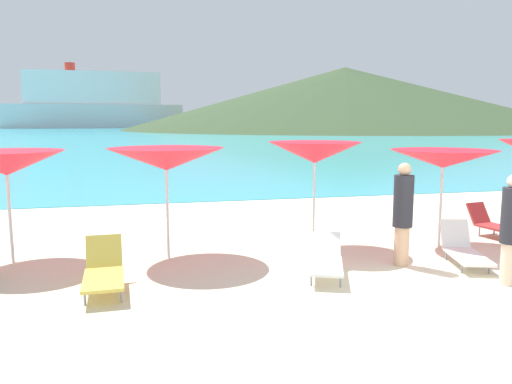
{
  "coord_description": "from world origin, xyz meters",
  "views": [
    {
      "loc": [
        -4.87,
        -6.46,
        2.68
      ],
      "look_at": [
        -2.51,
        3.56,
        1.2
      ],
      "focal_mm": 34.87,
      "sensor_mm": 36.0,
      "label": 1
    }
  ],
  "objects_px": {
    "umbrella_2": "(6,163)",
    "beachgoer_4": "(511,227)",
    "lounge_chair_11": "(496,224)",
    "umbrella_5": "(443,159)",
    "cruise_ship": "(94,103)",
    "beachgoer_1": "(403,212)",
    "umbrella_4": "(315,153)",
    "umbrella_3": "(166,159)",
    "lounge_chair_10": "(326,260)",
    "lounge_chair_8": "(464,249)",
    "lounge_chair_4": "(104,271)"
  },
  "relations": [
    {
      "from": "beachgoer_4",
      "to": "umbrella_4",
      "type": "bearing_deg",
      "value": 79.0
    },
    {
      "from": "lounge_chair_11",
      "to": "umbrella_5",
      "type": "bearing_deg",
      "value": -177.16
    },
    {
      "from": "lounge_chair_10",
      "to": "beachgoer_4",
      "type": "height_order",
      "value": "beachgoer_4"
    },
    {
      "from": "lounge_chair_10",
      "to": "lounge_chair_11",
      "type": "height_order",
      "value": "lounge_chair_11"
    },
    {
      "from": "lounge_chair_11",
      "to": "beachgoer_1",
      "type": "relative_size",
      "value": 0.82
    },
    {
      "from": "umbrella_5",
      "to": "lounge_chair_8",
      "type": "distance_m",
      "value": 2.07
    },
    {
      "from": "beachgoer_4",
      "to": "cruise_ship",
      "type": "height_order",
      "value": "cruise_ship"
    },
    {
      "from": "umbrella_4",
      "to": "lounge_chair_11",
      "type": "xyz_separation_m",
      "value": [
        4.39,
        -0.15,
        -1.7
      ]
    },
    {
      "from": "umbrella_4",
      "to": "beachgoer_4",
      "type": "xyz_separation_m",
      "value": [
        2.29,
        -3.05,
        -1.05
      ]
    },
    {
      "from": "umbrella_4",
      "to": "lounge_chair_10",
      "type": "xyz_separation_m",
      "value": [
        -0.47,
        -1.94,
        -1.73
      ]
    },
    {
      "from": "umbrella_4",
      "to": "beachgoer_4",
      "type": "distance_m",
      "value": 3.95
    },
    {
      "from": "lounge_chair_11",
      "to": "cruise_ship",
      "type": "bearing_deg",
      "value": 87.2
    },
    {
      "from": "umbrella_3",
      "to": "lounge_chair_11",
      "type": "xyz_separation_m",
      "value": [
        7.45,
        0.0,
        -1.63
      ]
    },
    {
      "from": "umbrella_2",
      "to": "lounge_chair_11",
      "type": "relative_size",
      "value": 1.45
    },
    {
      "from": "umbrella_5",
      "to": "beachgoer_4",
      "type": "relative_size",
      "value": 1.24
    },
    {
      "from": "umbrella_4",
      "to": "lounge_chair_10",
      "type": "relative_size",
      "value": 1.46
    },
    {
      "from": "lounge_chair_8",
      "to": "beachgoer_4",
      "type": "relative_size",
      "value": 0.86
    },
    {
      "from": "beachgoer_1",
      "to": "umbrella_3",
      "type": "bearing_deg",
      "value": -48.41
    },
    {
      "from": "umbrella_3",
      "to": "lounge_chair_8",
      "type": "bearing_deg",
      "value": -17.22
    },
    {
      "from": "lounge_chair_8",
      "to": "lounge_chair_10",
      "type": "bearing_deg",
      "value": -161.32
    },
    {
      "from": "beachgoer_1",
      "to": "beachgoer_4",
      "type": "bearing_deg",
      "value": 100.19
    },
    {
      "from": "umbrella_4",
      "to": "beachgoer_1",
      "type": "distance_m",
      "value": 2.24
    },
    {
      "from": "umbrella_5",
      "to": "beachgoer_4",
      "type": "height_order",
      "value": "umbrella_5"
    },
    {
      "from": "umbrella_4",
      "to": "beachgoer_4",
      "type": "bearing_deg",
      "value": -53.15
    },
    {
      "from": "cruise_ship",
      "to": "umbrella_5",
      "type": "bearing_deg",
      "value": -85.22
    },
    {
      "from": "beachgoer_4",
      "to": "lounge_chair_11",
      "type": "bearing_deg",
      "value": 6.21
    },
    {
      "from": "umbrella_2",
      "to": "umbrella_3",
      "type": "distance_m",
      "value": 2.94
    },
    {
      "from": "lounge_chair_10",
      "to": "lounge_chair_11",
      "type": "relative_size",
      "value": 0.98
    },
    {
      "from": "beachgoer_4",
      "to": "cruise_ship",
      "type": "distance_m",
      "value": 189.77
    },
    {
      "from": "umbrella_3",
      "to": "beachgoer_1",
      "type": "height_order",
      "value": "umbrella_3"
    },
    {
      "from": "umbrella_3",
      "to": "cruise_ship",
      "type": "xyz_separation_m",
      "value": [
        -16.05,
        185.48,
        7.12
      ]
    },
    {
      "from": "beachgoer_4",
      "to": "umbrella_3",
      "type": "bearing_deg",
      "value": 103.65
    },
    {
      "from": "umbrella_2",
      "to": "lounge_chair_10",
      "type": "height_order",
      "value": "umbrella_2"
    },
    {
      "from": "umbrella_5",
      "to": "lounge_chair_10",
      "type": "distance_m",
      "value": 3.78
    },
    {
      "from": "umbrella_4",
      "to": "lounge_chair_8",
      "type": "distance_m",
      "value": 3.44
    },
    {
      "from": "lounge_chair_11",
      "to": "umbrella_2",
      "type": "bearing_deg",
      "value": 167.84
    },
    {
      "from": "beachgoer_4",
      "to": "cruise_ship",
      "type": "xyz_separation_m",
      "value": [
        -21.39,
        188.38,
        8.09
      ]
    },
    {
      "from": "lounge_chair_11",
      "to": "beachgoer_1",
      "type": "bearing_deg",
      "value": -165.33
    },
    {
      "from": "beachgoer_1",
      "to": "lounge_chair_10",
      "type": "bearing_deg",
      "value": -18.24
    },
    {
      "from": "lounge_chair_10",
      "to": "lounge_chair_4",
      "type": "bearing_deg",
      "value": -160.54
    },
    {
      "from": "beachgoer_4",
      "to": "cruise_ship",
      "type": "relative_size",
      "value": 0.03
    },
    {
      "from": "umbrella_3",
      "to": "cruise_ship",
      "type": "bearing_deg",
      "value": 94.94
    },
    {
      "from": "lounge_chair_10",
      "to": "cruise_ship",
      "type": "distance_m",
      "value": 188.41
    },
    {
      "from": "umbrella_4",
      "to": "lounge_chair_8",
      "type": "relative_size",
      "value": 1.42
    },
    {
      "from": "umbrella_5",
      "to": "lounge_chair_10",
      "type": "height_order",
      "value": "umbrella_5"
    },
    {
      "from": "beachgoer_1",
      "to": "cruise_ship",
      "type": "xyz_separation_m",
      "value": [
        -20.25,
        186.97,
        8.04
      ]
    },
    {
      "from": "umbrella_3",
      "to": "beachgoer_4",
      "type": "bearing_deg",
      "value": -28.5
    },
    {
      "from": "lounge_chair_4",
      "to": "lounge_chair_10",
      "type": "height_order",
      "value": "lounge_chair_4"
    },
    {
      "from": "umbrella_2",
      "to": "umbrella_5",
      "type": "relative_size",
      "value": 1.01
    },
    {
      "from": "umbrella_2",
      "to": "beachgoer_4",
      "type": "distance_m",
      "value": 8.94
    }
  ]
}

